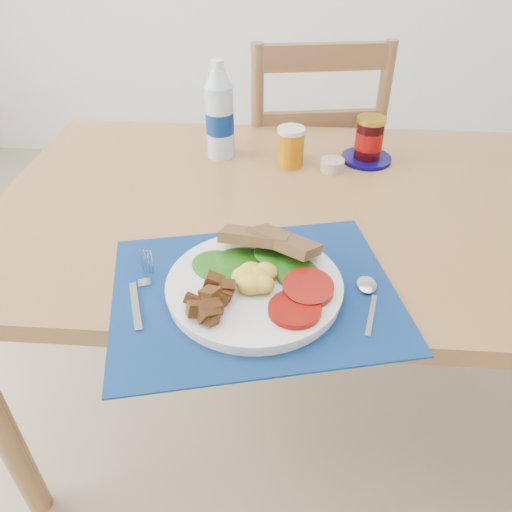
{
  "coord_description": "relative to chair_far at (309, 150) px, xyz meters",
  "views": [
    {
      "loc": [
        -0.01,
        -0.82,
        1.35
      ],
      "look_at": [
        -0.06,
        -0.09,
        0.8
      ],
      "focal_mm": 35.0,
      "sensor_mm": 36.0,
      "label": 1
    }
  ],
  "objects": [
    {
      "name": "ground",
      "position": [
        -0.06,
        -0.8,
        -0.6
      ],
      "size": [
        4.0,
        4.0,
        0.0
      ],
      "primitive_type": "plane",
      "color": "gray",
      "rests_on": "ground"
    },
    {
      "name": "table",
      "position": [
        -0.06,
        -0.6,
        0.06
      ],
      "size": [
        1.4,
        0.9,
        0.75
      ],
      "color": "brown",
      "rests_on": "ground"
    },
    {
      "name": "chair_far",
      "position": [
        0.0,
        0.0,
        0.0
      ],
      "size": [
        0.51,
        0.49,
        1.2
      ],
      "rotation": [
        0.0,
        0.0,
        3.31
      ],
      "color": "#56311F",
      "rests_on": "ground"
    },
    {
      "name": "placemat",
      "position": [
        -0.12,
        -0.94,
        0.15
      ],
      "size": [
        0.59,
        0.51,
        0.0
      ],
      "primitive_type": "cube",
      "rotation": [
        0.0,
        0.0,
        0.23
      ],
      "color": "black",
      "rests_on": "table"
    },
    {
      "name": "breakfast_plate",
      "position": [
        -0.13,
        -0.94,
        0.17
      ],
      "size": [
        0.31,
        0.31,
        0.08
      ],
      "rotation": [
        0.0,
        0.0,
        -0.29
      ],
      "color": "silver",
      "rests_on": "placemat"
    },
    {
      "name": "fork",
      "position": [
        -0.33,
        -0.95,
        0.15
      ],
      "size": [
        0.06,
        0.18,
        0.0
      ],
      "rotation": [
        0.0,
        0.0,
        0.35
      ],
      "color": "#B2B5BA",
      "rests_on": "placemat"
    },
    {
      "name": "spoon",
      "position": [
        0.08,
        -0.93,
        0.15
      ],
      "size": [
        0.04,
        0.16,
        0.0
      ],
      "rotation": [
        0.0,
        0.0,
        -0.23
      ],
      "color": "#B2B5BA",
      "rests_on": "placemat"
    },
    {
      "name": "water_bottle",
      "position": [
        -0.25,
        -0.37,
        0.26
      ],
      "size": [
        0.07,
        0.07,
        0.25
      ],
      "color": "#ADBFCC",
      "rests_on": "table"
    },
    {
      "name": "juice_glass",
      "position": [
        -0.07,
        -0.41,
        0.2
      ],
      "size": [
        0.07,
        0.07,
        0.1
      ],
      "primitive_type": "cylinder",
      "color": "#B36304",
      "rests_on": "table"
    },
    {
      "name": "ramekin",
      "position": [
        0.04,
        -0.44,
        0.16
      ],
      "size": [
        0.06,
        0.06,
        0.03
      ],
      "primitive_type": "cylinder",
      "color": "tan",
      "rests_on": "table"
    },
    {
      "name": "jam_on_saucer",
      "position": [
        0.14,
        -0.37,
        0.2
      ],
      "size": [
        0.13,
        0.13,
        0.12
      ],
      "color": "#08044B",
      "rests_on": "table"
    }
  ]
}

